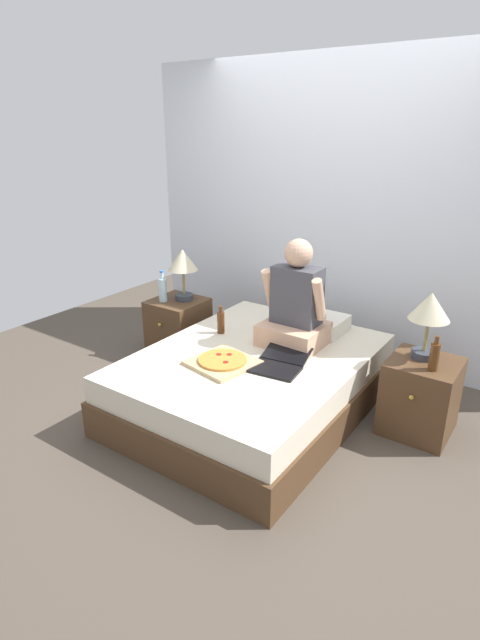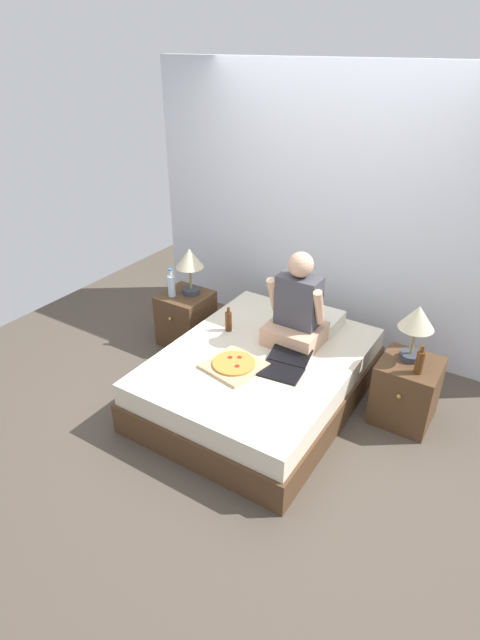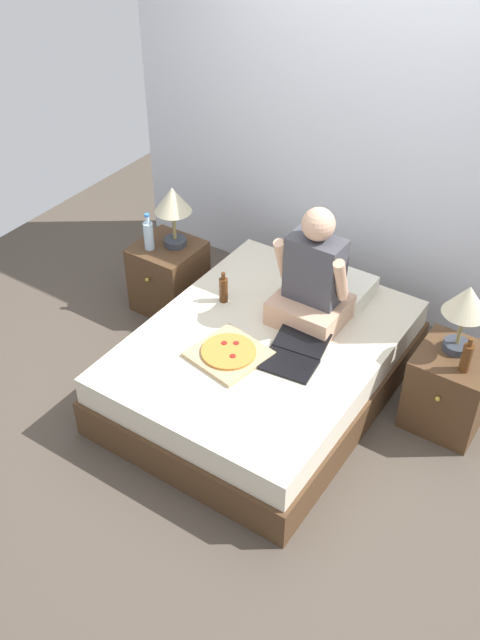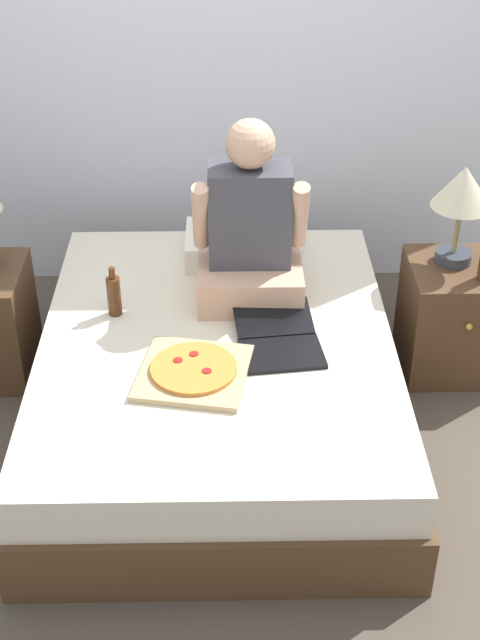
{
  "view_description": "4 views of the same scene",
  "coord_description": "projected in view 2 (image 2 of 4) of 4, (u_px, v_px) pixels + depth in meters",
  "views": [
    {
      "loc": [
        1.74,
        -2.68,
        1.95
      ],
      "look_at": [
        -0.09,
        -0.03,
        0.69
      ],
      "focal_mm": 28.0,
      "sensor_mm": 36.0,
      "label": 1
    },
    {
      "loc": [
        1.64,
        -2.88,
        2.63
      ],
      "look_at": [
        -0.11,
        -0.13,
        0.78
      ],
      "focal_mm": 28.0,
      "sensor_mm": 36.0,
      "label": 2
    },
    {
      "loc": [
        1.75,
        -2.88,
        3.22
      ],
      "look_at": [
        -0.08,
        -0.15,
        0.64
      ],
      "focal_mm": 40.0,
      "sensor_mm": 36.0,
      "label": 3
    },
    {
      "loc": [
        0.04,
        -2.95,
        2.46
      ],
      "look_at": [
        0.09,
        -0.15,
        0.62
      ],
      "focal_mm": 50.0,
      "sensor_mm": 36.0,
      "label": 4
    }
  ],
  "objects": [
    {
      "name": "beer_bottle",
      "position": [
        420.0,
        362.0,
        3.56
      ],
      "size": [
        0.06,
        0.06,
        0.23
      ],
      "color": "#512D14",
      "rests_on": "nightstand_right"
    },
    {
      "name": "pizza_box",
      "position": [
        234.0,
        365.0,
        3.8
      ],
      "size": [
        0.47,
        0.47,
        0.05
      ],
      "color": "tan",
      "rests_on": "bed"
    },
    {
      "name": "nightstand_right",
      "position": [
        406.0,
        391.0,
        3.84
      ],
      "size": [
        0.44,
        0.47,
        0.52
      ],
      "color": "#4C331E",
      "rests_on": "ground"
    },
    {
      "name": "pillow",
      "position": [
        310.0,
        318.0,
        4.36
      ],
      "size": [
        0.52,
        0.34,
        0.12
      ],
      "primitive_type": "cube",
      "color": "silver",
      "rests_on": "bed"
    },
    {
      "name": "bed",
      "position": [
        260.0,
        378.0,
        4.07
      ],
      "size": [
        1.46,
        1.89,
        0.44
      ],
      "color": "#4C331E",
      "rests_on": "ground"
    },
    {
      "name": "lamp_on_right_nightstand",
      "position": [
        417.0,
        321.0,
        3.6
      ],
      "size": [
        0.26,
        0.26,
        0.45
      ],
      "color": "#333842",
      "rests_on": "nightstand_right"
    },
    {
      "name": "lamp_on_left_nightstand",
      "position": [
        190.0,
        261.0,
        4.57
      ],
      "size": [
        0.26,
        0.26,
        0.45
      ],
      "color": "#333842",
      "rests_on": "nightstand_left"
    },
    {
      "name": "beer_bottle_on_bed",
      "position": [
        229.0,
        321.0,
        4.24
      ],
      "size": [
        0.06,
        0.06,
        0.22
      ],
      "color": "#4C2811",
      "rests_on": "bed"
    },
    {
      "name": "laptop",
      "position": [
        284.0,
        366.0,
        3.78
      ],
      "size": [
        0.36,
        0.45,
        0.07
      ],
      "color": "black",
      "rests_on": "bed"
    },
    {
      "name": "nightstand_left",
      "position": [
        186.0,
        318.0,
        4.84
      ],
      "size": [
        0.44,
        0.47,
        0.52
      ],
      "color": "#4C331E",
      "rests_on": "ground"
    },
    {
      "name": "wall_back",
      "position": [
        335.0,
        213.0,
        4.51
      ],
      "size": [
        3.78,
        0.12,
        2.5
      ],
      "primitive_type": "cube",
      "color": "silver",
      "rests_on": "ground"
    },
    {
      "name": "ground_plane",
      "position": [
        259.0,
        398.0,
        4.17
      ],
      "size": [
        5.78,
        5.78,
        0.0
      ],
      "primitive_type": "plane",
      "color": "#4C4238"
    },
    {
      "name": "person_seated",
      "position": [
        297.0,
        311.0,
        3.99
      ],
      "size": [
        0.47,
        0.4,
        0.78
      ],
      "color": "tan",
      "rests_on": "bed"
    },
    {
      "name": "water_bottle",
      "position": [
        171.0,
        285.0,
        4.63
      ],
      "size": [
        0.07,
        0.07,
        0.28
      ],
      "color": "silver",
      "rests_on": "nightstand_left"
    }
  ]
}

